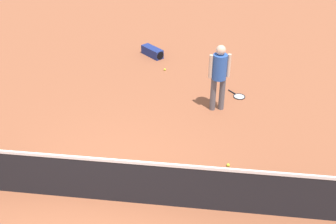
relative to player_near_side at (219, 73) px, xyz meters
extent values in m
plane|color=#9E5638|center=(2.02, 3.41, -1.01)|extent=(40.00, 40.00, 0.00)
cube|color=black|center=(2.02, 3.41, -0.55)|extent=(10.00, 0.02, 0.91)
cube|color=white|center=(2.02, 3.41, -0.07)|extent=(10.00, 0.04, 0.06)
cylinder|color=#595960|center=(0.11, 0.03, -0.58)|extent=(0.17, 0.17, 0.85)
cylinder|color=#595960|center=(-0.11, -0.03, -0.58)|extent=(0.17, 0.17, 0.85)
cylinder|color=#2D59B2|center=(0.00, 0.00, 0.15)|extent=(0.41, 0.41, 0.62)
cylinder|color=beige|center=(0.21, 0.05, 0.17)|extent=(0.11, 0.11, 0.58)
cylinder|color=beige|center=(-0.21, -0.05, 0.17)|extent=(0.11, 0.11, 0.58)
sphere|color=beige|center=(0.00, 0.00, 0.58)|extent=(0.28, 0.28, 0.23)
torus|color=black|center=(-0.58, -0.67, -1.00)|extent=(0.44, 0.44, 0.02)
cylinder|color=silver|center=(-0.58, -0.67, -1.00)|extent=(0.38, 0.38, 0.00)
cylinder|color=black|center=(-0.40, -0.88, -0.99)|extent=(0.21, 0.23, 0.03)
sphere|color=#C6E033|center=(-0.28, 2.19, -0.98)|extent=(0.07, 0.07, 0.07)
sphere|color=#C6E033|center=(3.01, 2.42, -0.98)|extent=(0.07, 0.07, 0.07)
sphere|color=#C6E033|center=(1.56, -1.98, -0.98)|extent=(0.07, 0.07, 0.07)
cube|color=navy|center=(2.09, -2.97, -0.87)|extent=(0.78, 0.75, 0.28)
cylinder|color=black|center=(1.83, -2.73, -0.87)|extent=(0.25, 0.26, 0.27)
camera|label=1|loc=(0.18, 8.45, 4.20)|focal=42.17mm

